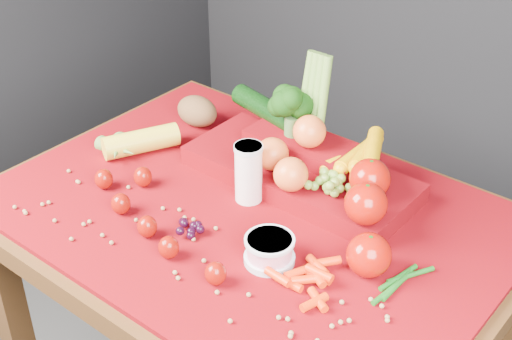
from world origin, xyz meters
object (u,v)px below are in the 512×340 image
Objects in this scene: milk_glass at (249,171)px; produce_mound at (311,164)px; yogurt_bowl at (269,249)px; table at (250,249)px.

produce_mound reaches higher than milk_glass.
produce_mound reaches higher than yogurt_bowl.
yogurt_bowl is at bearing -38.34° from table.
table is 1.84× the size of produce_mound.
produce_mound reaches higher than table.
milk_glass reaches higher than table.
milk_glass is at bearing -121.96° from produce_mound.
table is 11.18× the size of yogurt_bowl.
produce_mound is (0.08, 0.12, -0.01)m from milk_glass.
milk_glass is 0.22× the size of produce_mound.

